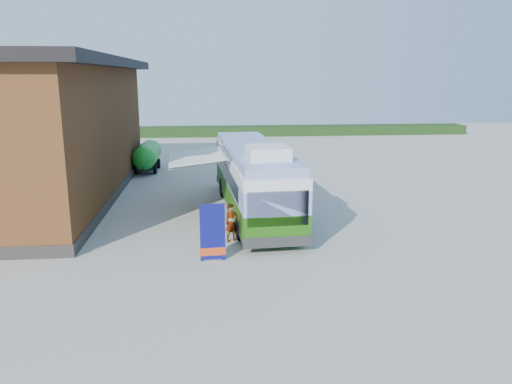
{
  "coord_description": "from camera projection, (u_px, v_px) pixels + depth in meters",
  "views": [
    {
      "loc": [
        -1.45,
        -17.97,
        6.57
      ],
      "look_at": [
        0.68,
        4.0,
        1.4
      ],
      "focal_mm": 35.0,
      "sensor_mm": 36.0,
      "label": 1
    }
  ],
  "objects": [
    {
      "name": "slurry_tanker",
      "position": [
        147.0,
        155.0,
        34.9
      ],
      "size": [
        1.65,
        5.38,
        1.98
      ],
      "rotation": [
        0.0,
        0.0,
        -0.02
      ],
      "color": "green",
      "rests_on": "ground"
    },
    {
      "name": "person_b",
      "position": [
        261.0,
        181.0,
        27.96
      ],
      "size": [
        0.99,
        1.0,
        1.63
      ],
      "primitive_type": "imported",
      "rotation": [
        0.0,
        0.0,
        -2.34
      ],
      "color": "#999999",
      "rests_on": "ground"
    },
    {
      "name": "banner",
      "position": [
        213.0,
        238.0,
        17.95
      ],
      "size": [
        0.93,
        0.22,
        2.13
      ],
      "rotation": [
        0.0,
        0.0,
        0.06
      ],
      "color": "#0C0F62",
      "rests_on": "ground"
    },
    {
      "name": "person_a",
      "position": [
        231.0,
        223.0,
        20.12
      ],
      "size": [
        0.68,
        0.6,
        1.56
      ],
      "primitive_type": "imported",
      "rotation": [
        0.0,
        0.0,
        0.49
      ],
      "color": "#999999",
      "rests_on": "ground"
    },
    {
      "name": "barn",
      "position": [
        40.0,
        132.0,
        26.94
      ],
      "size": [
        9.6,
        21.2,
        7.5
      ],
      "color": "brown",
      "rests_on": "ground"
    },
    {
      "name": "picnic_table",
      "position": [
        262.0,
        221.0,
        20.72
      ],
      "size": [
        1.72,
        1.58,
        0.88
      ],
      "rotation": [
        0.0,
        0.0,
        0.15
      ],
      "color": "tan",
      "rests_on": "ground"
    },
    {
      "name": "hedge",
      "position": [
        291.0,
        130.0,
        56.52
      ],
      "size": [
        40.0,
        3.0,
        1.0
      ],
      "primitive_type": "cube",
      "color": "#264419",
      "rests_on": "ground"
    },
    {
      "name": "bus",
      "position": [
        253.0,
        176.0,
        24.13
      ],
      "size": [
        3.35,
        12.49,
        3.8
      ],
      "rotation": [
        0.0,
        0.0,
        0.06
      ],
      "color": "#357713",
      "rests_on": "ground"
    },
    {
      "name": "ground",
      "position": [
        248.0,
        252.0,
        19.05
      ],
      "size": [
        100.0,
        100.0,
        0.0
      ],
      "primitive_type": "plane",
      "color": "#BCB7AD",
      "rests_on": "ground"
    },
    {
      "name": "awning",
      "position": [
        201.0,
        157.0,
        23.83
      ],
      "size": [
        2.97,
        4.48,
        0.53
      ],
      "rotation": [
        0.0,
        0.0,
        0.06
      ],
      "color": "white",
      "rests_on": "ground"
    }
  ]
}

